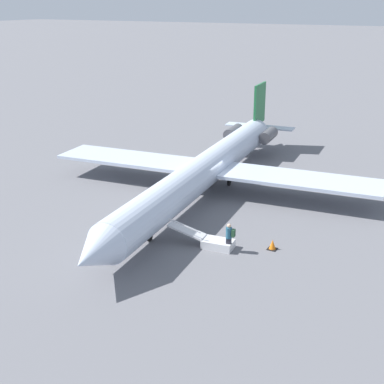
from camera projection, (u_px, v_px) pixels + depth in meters
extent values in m
plane|color=slate|center=(204.00, 195.00, 40.13)|extent=(600.00, 600.00, 0.00)
cylinder|color=silver|center=(204.00, 171.00, 39.50)|extent=(27.47, 5.09, 2.41)
cone|color=silver|center=(93.00, 255.00, 26.47)|extent=(2.87, 2.61, 2.36)
cone|color=silver|center=(260.00, 128.00, 52.74)|extent=(3.35, 2.66, 2.36)
cube|color=#1E6B38|center=(260.00, 104.00, 51.34)|extent=(3.38, 0.52, 3.85)
cube|color=silver|center=(260.00, 126.00, 52.41)|extent=(2.10, 6.86, 0.12)
cube|color=silver|center=(301.00, 179.00, 38.22)|extent=(4.97, 11.82, 0.24)
cube|color=silver|center=(130.00, 159.00, 43.27)|extent=(4.97, 11.82, 0.24)
cylinder|color=#4C4C51|center=(268.00, 135.00, 49.20)|extent=(2.98, 1.36, 1.08)
cylinder|color=#4C4C51|center=(233.00, 132.00, 50.43)|extent=(2.98, 1.36, 1.08)
cylinder|color=black|center=(150.00, 236.00, 32.30)|extent=(0.61, 0.21, 0.60)
cylinder|color=#4C4C51|center=(149.00, 231.00, 32.17)|extent=(0.11, 0.11, 0.19)
cylinder|color=black|center=(229.00, 182.00, 42.01)|extent=(0.61, 0.21, 0.60)
cylinder|color=#4C4C51|center=(229.00, 177.00, 41.88)|extent=(0.11, 0.11, 0.19)
cylinder|color=black|center=(204.00, 179.00, 42.80)|extent=(0.61, 0.21, 0.60)
cylinder|color=#4C4C51|center=(204.00, 174.00, 42.67)|extent=(0.11, 0.11, 0.19)
cube|color=silver|center=(218.00, 244.00, 31.40)|extent=(1.27, 1.90, 0.50)
cube|color=silver|center=(187.00, 230.00, 31.95)|extent=(1.11, 2.31, 0.70)
cube|color=silver|center=(184.00, 225.00, 31.39)|extent=(0.28, 2.21, 0.64)
cube|color=#23232D|center=(229.00, 245.00, 30.92)|extent=(0.23, 0.30, 0.85)
cylinder|color=#265972|center=(229.00, 233.00, 30.66)|extent=(0.36, 0.36, 0.65)
sphere|color=beige|center=(229.00, 226.00, 30.51)|extent=(0.24, 0.24, 0.24)
cube|color=#23472D|center=(233.00, 233.00, 30.56)|extent=(0.30, 0.21, 0.44)
cube|color=black|center=(272.00, 249.00, 31.32)|extent=(0.54, 0.54, 0.03)
cone|color=orange|center=(272.00, 245.00, 31.23)|extent=(0.42, 0.42, 0.60)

